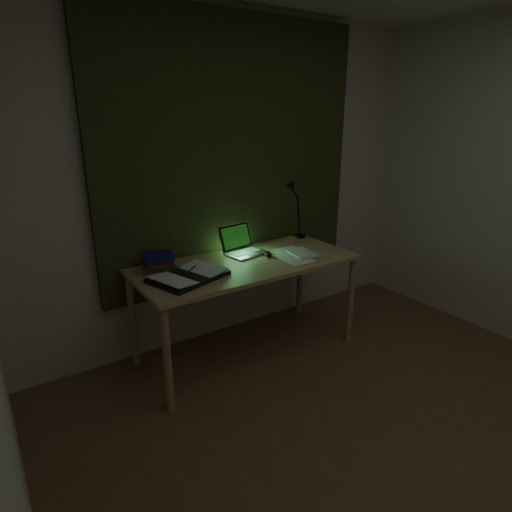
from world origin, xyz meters
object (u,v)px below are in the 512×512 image
(open_textbook, at_px, (188,276))
(book_stack, at_px, (159,263))
(desk, at_px, (247,308))
(desk_lamp, at_px, (301,209))
(loose_papers, at_px, (294,254))
(laptop, at_px, (247,241))

(open_textbook, xyz_separation_m, book_stack, (-0.10, 0.24, 0.04))
(desk, xyz_separation_m, desk_lamp, (0.73, 0.28, 0.62))
(desk, xyz_separation_m, loose_papers, (0.38, -0.07, 0.38))
(laptop, xyz_separation_m, open_textbook, (-0.59, -0.21, -0.09))
(desk_lamp, bearing_deg, laptop, -171.35)
(desk, bearing_deg, laptop, 56.93)
(desk, relative_size, book_stack, 7.41)
(desk, height_order, open_textbook, open_textbook)
(laptop, xyz_separation_m, book_stack, (-0.69, 0.03, -0.05))
(loose_papers, distance_m, desk_lamp, 0.55)
(open_textbook, bearing_deg, loose_papers, -18.22)
(loose_papers, bearing_deg, open_textbook, 179.44)
(desk, height_order, loose_papers, loose_papers)
(loose_papers, relative_size, desk_lamp, 0.68)
(desk, height_order, desk_lamp, desk_lamp)
(desk, distance_m, desk_lamp, 1.00)
(loose_papers, bearing_deg, desk, 169.61)
(laptop, relative_size, desk_lamp, 0.66)
(laptop, bearing_deg, desk_lamp, 3.22)
(laptop, bearing_deg, loose_papers, -46.55)
(open_textbook, height_order, desk_lamp, desk_lamp)
(laptop, distance_m, open_textbook, 0.63)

